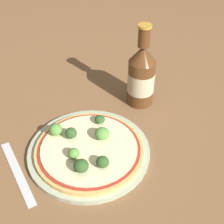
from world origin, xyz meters
The scene contains 12 objects.
ground_plane centered at (0.00, 0.00, 0.00)m, with size 3.00×3.00×0.00m, color brown.
plate centered at (0.00, -0.03, 0.01)m, with size 0.28×0.28×0.01m.
pizza centered at (0.00, -0.03, 0.02)m, with size 0.24×0.24×0.01m.
broccoli_floret_0 centered at (0.03, -0.02, 0.04)m, with size 0.03×0.03×0.03m.
broccoli_floret_1 centered at (-0.07, 0.02, 0.04)m, with size 0.03×0.03×0.03m.
broccoli_floret_2 centered at (-0.02, -0.10, 0.04)m, with size 0.03×0.03×0.03m.
broccoli_floret_3 centered at (0.02, -0.10, 0.04)m, with size 0.03×0.03×0.03m.
broccoli_floret_4 centered at (-0.04, 0.00, 0.04)m, with size 0.03×0.03×0.03m.
broccoli_floret_5 centered at (0.04, 0.04, 0.04)m, with size 0.02×0.02×0.02m.
broccoli_floret_6 centered at (-0.04, -0.06, 0.04)m, with size 0.02×0.02×0.02m.
beer_bottle centered at (0.16, 0.13, 0.08)m, with size 0.07×0.07×0.22m.
fork centered at (-0.16, -0.05, 0.00)m, with size 0.08×0.19×0.00m.
Camera 1 is at (-0.04, -0.51, 0.53)m, focal length 50.00 mm.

